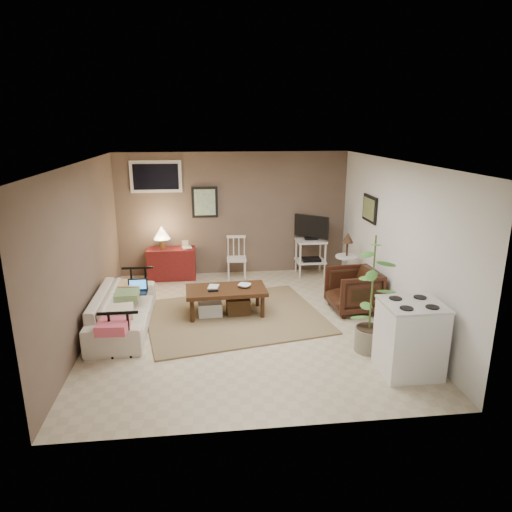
{
  "coord_description": "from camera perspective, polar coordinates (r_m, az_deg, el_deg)",
  "views": [
    {
      "loc": [
        -0.57,
        -6.32,
        2.89
      ],
      "look_at": [
        0.2,
        0.35,
        0.95
      ],
      "focal_mm": 32.0,
      "sensor_mm": 36.0,
      "label": 1
    }
  ],
  "objects": [
    {
      "name": "stove",
      "position": [
        5.82,
        18.69,
        -9.65
      ],
      "size": [
        0.69,
        0.64,
        0.9
      ],
      "color": "white",
      "rests_on": "floor"
    },
    {
      "name": "art_right",
      "position": [
        8.0,
        14.03,
        5.76
      ],
      "size": [
        0.03,
        0.6,
        0.45
      ],
      "primitive_type": "cube",
      "color": "black"
    },
    {
      "name": "bowl",
      "position": [
        7.13,
        -1.45,
        -3.16
      ],
      "size": [
        0.2,
        0.12,
        0.2
      ],
      "primitive_type": "imported",
      "rotation": [
        0.0,
        0.0,
        -0.41
      ],
      "color": "#3D2210",
      "rests_on": "coffee_table"
    },
    {
      "name": "laptop",
      "position": [
        7.2,
        -14.57,
        -3.96
      ],
      "size": [
        0.3,
        0.21,
        0.2
      ],
      "color": "black",
      "rests_on": "sofa"
    },
    {
      "name": "spindle_chair",
      "position": [
        8.85,
        -2.45,
        -0.36
      ],
      "size": [
        0.39,
        0.39,
        0.82
      ],
      "color": "silver",
      "rests_on": "floor"
    },
    {
      "name": "side_table",
      "position": [
        8.27,
        11.28,
        0.14
      ],
      "size": [
        0.4,
        0.4,
        1.07
      ],
      "color": "silver",
      "rests_on": "floor"
    },
    {
      "name": "window",
      "position": [
        8.89,
        -12.41,
        9.66
      ],
      "size": [
        0.96,
        0.03,
        0.6
      ],
      "primitive_type": "cube",
      "color": "silver"
    },
    {
      "name": "sofa_end_rails",
      "position": [
        6.96,
        -15.43,
        -6.16
      ],
      "size": [
        0.52,
        1.92,
        0.65
      ],
      "primitive_type": null,
      "color": "black",
      "rests_on": "floor"
    },
    {
      "name": "book_console",
      "position": [
        8.83,
        -9.22,
        1.69
      ],
      "size": [
        0.17,
        0.05,
        0.23
      ],
      "primitive_type": "imported",
      "rotation": [
        0.0,
        0.0,
        0.16
      ],
      "color": "#3D2210",
      "rests_on": "red_console"
    },
    {
      "name": "sofa_pillows",
      "position": [
        6.72,
        -16.34,
        -5.79
      ],
      "size": [
        0.37,
        1.83,
        0.13
      ],
      "primitive_type": null,
      "color": "beige",
      "rests_on": "sofa"
    },
    {
      "name": "floor",
      "position": [
        6.98,
        -1.31,
        -8.39
      ],
      "size": [
        5.0,
        5.0,
        0.0
      ],
      "primitive_type": "plane",
      "color": "#C1B293",
      "rests_on": "ground"
    },
    {
      "name": "tv_stand",
      "position": [
        9.02,
        6.88,
        1.51
      ],
      "size": [
        0.58,
        0.51,
        1.2
      ],
      "color": "silver",
      "rests_on": "floor"
    },
    {
      "name": "armchair",
      "position": [
        7.47,
        12.08,
        -3.95
      ],
      "size": [
        0.75,
        0.79,
        0.75
      ],
      "primitive_type": "imported",
      "rotation": [
        0.0,
        0.0,
        -1.48
      ],
      "color": "#33160E",
      "rests_on": "floor"
    },
    {
      "name": "red_console",
      "position": [
        8.95,
        -10.61,
        -0.58
      ],
      "size": [
        0.91,
        0.41,
        1.05
      ],
      "color": "maroon",
      "rests_on": "floor"
    },
    {
      "name": "coffee_table",
      "position": [
        7.17,
        -3.81,
        -5.44
      ],
      "size": [
        1.26,
        0.69,
        0.47
      ],
      "color": "#3D2210",
      "rests_on": "floor"
    },
    {
      "name": "potted_plant",
      "position": [
        6.04,
        14.3,
        -4.17
      ],
      "size": [
        0.4,
        0.4,
        1.6
      ],
      "color": "gray",
      "rests_on": "floor"
    },
    {
      "name": "rug",
      "position": [
        7.17,
        -2.71,
        -7.57
      ],
      "size": [
        2.99,
        2.58,
        0.03
      ],
      "primitive_type": "cube",
      "rotation": [
        0.0,
        0.0,
        0.19
      ],
      "color": "olive",
      "rests_on": "floor"
    },
    {
      "name": "sofa",
      "position": [
        6.96,
        -16.37,
        -5.77
      ],
      "size": [
        0.56,
        1.92,
        0.75
      ],
      "primitive_type": "imported",
      "rotation": [
        0.0,
        0.0,
        1.57
      ],
      "color": "beige",
      "rests_on": "floor"
    },
    {
      "name": "book_table",
      "position": [
        7.16,
        -6.0,
        -3.08
      ],
      "size": [
        0.16,
        0.05,
        0.21
      ],
      "primitive_type": "imported",
      "rotation": [
        0.0,
        0.0,
        -0.21
      ],
      "color": "#3D2210",
      "rests_on": "coffee_table"
    },
    {
      "name": "art_back",
      "position": [
        8.92,
        -6.42,
        6.7
      ],
      "size": [
        0.5,
        0.03,
        0.6
      ],
      "primitive_type": "cube",
      "color": "black"
    }
  ]
}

